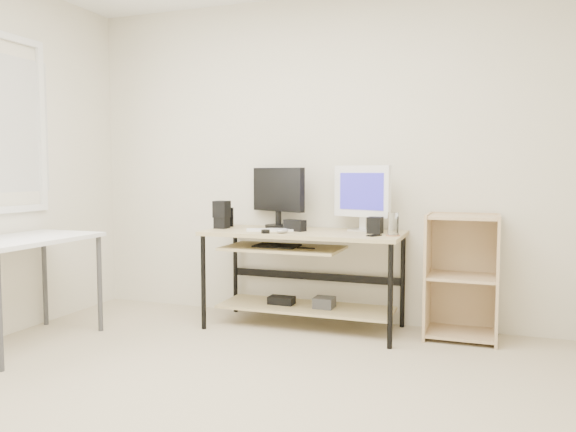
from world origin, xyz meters
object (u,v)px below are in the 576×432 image
at_px(shelf_unit, 462,275).
at_px(audio_controller, 229,217).
at_px(black_monitor, 278,193).
at_px(side_table, 23,249).
at_px(white_imac, 362,193).
at_px(desk, 301,258).

xyz_separation_m(shelf_unit, audio_controller, (-1.85, -0.02, 0.38)).
height_order(black_monitor, audio_controller, black_monitor).
height_order(side_table, white_imac, white_imac).
xyz_separation_m(side_table, shelf_unit, (2.83, 1.22, -0.22)).
xyz_separation_m(desk, shelf_unit, (1.18, 0.16, -0.09)).
xyz_separation_m(side_table, black_monitor, (1.39, 1.26, 0.36)).
distance_m(shelf_unit, audio_controller, 1.89).
height_order(desk, audio_controller, audio_controller).
height_order(shelf_unit, audio_controller, audio_controller).
bearing_deg(audio_controller, desk, -30.89).
relative_size(side_table, shelf_unit, 1.11).
bearing_deg(audio_controller, shelf_unit, -18.48).
height_order(black_monitor, white_imac, white_imac).
distance_m(side_table, white_imac, 2.45).
xyz_separation_m(shelf_unit, black_monitor, (-1.44, 0.04, 0.57)).
bearing_deg(black_monitor, shelf_unit, 22.15).
relative_size(black_monitor, white_imac, 1.01).
relative_size(shelf_unit, black_monitor, 1.78).
relative_size(black_monitor, audio_controller, 3.21).
relative_size(side_table, white_imac, 2.01).
relative_size(desk, side_table, 1.50).
relative_size(side_table, audio_controller, 6.37).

